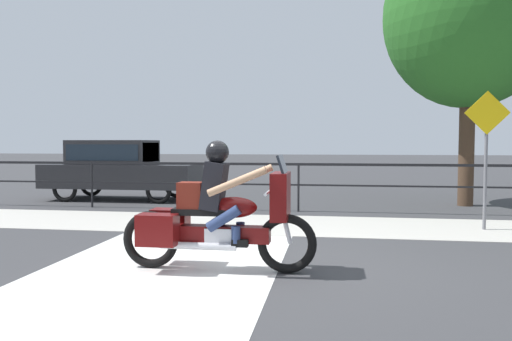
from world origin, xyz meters
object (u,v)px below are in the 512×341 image
(street_sign, at_px, (486,142))
(tree_behind_sign, at_px, (470,15))
(parked_car, at_px, (119,166))
(motorcycle, at_px, (216,215))

(street_sign, height_order, tree_behind_sign, tree_behind_sign)
(street_sign, bearing_deg, parked_car, 157.37)
(tree_behind_sign, bearing_deg, motorcycle, -123.54)
(parked_car, bearing_deg, motorcycle, -57.11)
(tree_behind_sign, bearing_deg, street_sign, -99.14)
(motorcycle, height_order, tree_behind_sign, tree_behind_sign)
(parked_car, distance_m, street_sign, 9.42)
(motorcycle, bearing_deg, tree_behind_sign, 53.33)
(motorcycle, xyz_separation_m, tree_behind_sign, (4.79, 7.22, 4.06))
(motorcycle, relative_size, street_sign, 0.98)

